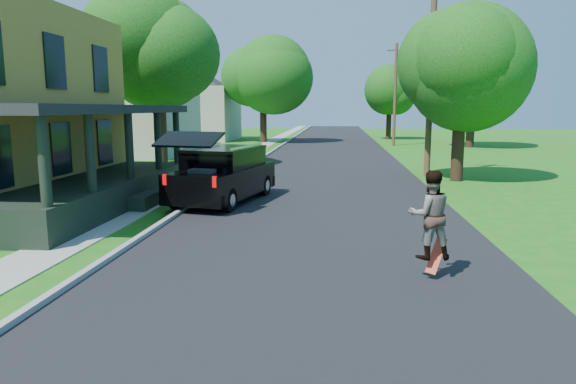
# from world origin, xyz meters

# --- Properties ---
(ground) EXTENTS (140.00, 140.00, 0.00)m
(ground) POSITION_xyz_m (0.00, 0.00, 0.00)
(ground) COLOR #1A6213
(ground) RESTS_ON ground
(street) EXTENTS (8.00, 120.00, 0.02)m
(street) POSITION_xyz_m (0.00, 20.00, 0.00)
(street) COLOR black
(street) RESTS_ON ground
(curb) EXTENTS (0.15, 120.00, 0.12)m
(curb) POSITION_xyz_m (-4.05, 20.00, 0.00)
(curb) COLOR gray
(curb) RESTS_ON ground
(sidewalk) EXTENTS (1.30, 120.00, 0.03)m
(sidewalk) POSITION_xyz_m (-5.60, 20.00, 0.00)
(sidewalk) COLOR gray
(sidewalk) RESTS_ON ground
(front_walk) EXTENTS (6.50, 1.20, 0.03)m
(front_walk) POSITION_xyz_m (-9.50, 6.00, 0.00)
(front_walk) COLOR gray
(front_walk) RESTS_ON ground
(neighbor_house_mid) EXTENTS (12.78, 12.78, 8.30)m
(neighbor_house_mid) POSITION_xyz_m (-13.50, 24.00, 4.19)
(neighbor_house_mid) COLOR #BCB7A6
(neighbor_house_mid) RESTS_ON ground
(neighbor_house_far) EXTENTS (12.78, 12.78, 8.30)m
(neighbor_house_far) POSITION_xyz_m (-13.50, 40.00, 4.19)
(neighbor_house_far) COLOR #BCB7A6
(neighbor_house_far) RESTS_ON ground
(black_suv) EXTENTS (2.87, 5.35, 2.37)m
(black_suv) POSITION_xyz_m (-3.20, 7.22, 0.91)
(black_suv) COLOR black
(black_suv) RESTS_ON ground
(skateboarder) EXTENTS (0.85, 0.71, 1.59)m
(skateboarder) POSITION_xyz_m (2.13, 0.05, 1.16)
(skateboarder) COLOR black
(skateboarder) RESTS_ON ground
(skateboard) EXTENTS (0.44, 0.45, 0.61)m
(skateboard) POSITION_xyz_m (2.28, 0.08, 0.39)
(skateboard) COLOR red
(skateboard) RESTS_ON ground
(tree_left_mid) EXTENTS (6.99, 6.60, 9.39)m
(tree_left_mid) POSITION_xyz_m (-8.51, 16.36, 6.34)
(tree_left_mid) COLOR black
(tree_left_mid) RESTS_ON ground
(tree_left_far) EXTENTS (8.51, 8.32, 9.96)m
(tree_left_far) POSITION_xyz_m (-6.22, 36.92, 6.31)
(tree_left_far) COLOR black
(tree_left_far) RESTS_ON ground
(tree_right_near) EXTENTS (5.90, 5.66, 7.60)m
(tree_right_near) POSITION_xyz_m (5.46, 13.04, 4.93)
(tree_right_near) COLOR black
(tree_right_near) RESTS_ON ground
(tree_right_mid) EXTENTS (6.84, 6.64, 10.05)m
(tree_right_mid) POSITION_xyz_m (10.78, 32.57, 6.56)
(tree_right_mid) COLOR black
(tree_right_mid) RESTS_ON ground
(tree_right_far) EXTENTS (5.15, 5.22, 7.33)m
(tree_right_far) POSITION_xyz_m (5.49, 43.12, 4.90)
(tree_right_far) COLOR black
(tree_right_far) RESTS_ON ground
(utility_pole_near) EXTENTS (1.64, 0.50, 10.07)m
(utility_pole_near) POSITION_xyz_m (4.50, 14.37, 5.18)
(utility_pole_near) COLOR #3E2D1D
(utility_pole_near) RESTS_ON ground
(utility_pole_far) EXTENTS (1.46, 0.24, 8.15)m
(utility_pole_far) POSITION_xyz_m (5.06, 33.77, 4.20)
(utility_pole_far) COLOR #3E2D1D
(utility_pole_far) RESTS_ON ground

